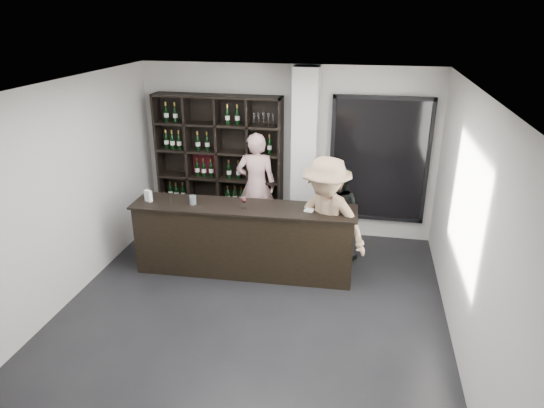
% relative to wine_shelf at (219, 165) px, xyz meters
% --- Properties ---
extents(floor, '(5.00, 5.50, 0.01)m').
position_rel_wine_shelf_xyz_m(floor, '(1.15, -2.57, -1.20)').
color(floor, black).
rests_on(floor, ground).
extents(wine_shelf, '(2.20, 0.35, 2.40)m').
position_rel_wine_shelf_xyz_m(wine_shelf, '(0.00, 0.00, 0.00)').
color(wine_shelf, black).
rests_on(wine_shelf, floor).
extents(structural_column, '(0.40, 0.40, 2.90)m').
position_rel_wine_shelf_xyz_m(structural_column, '(1.50, -0.10, 0.25)').
color(structural_column, silver).
rests_on(structural_column, floor).
extents(glass_panel, '(1.60, 0.08, 2.10)m').
position_rel_wine_shelf_xyz_m(glass_panel, '(2.70, 0.12, 0.20)').
color(glass_panel, black).
rests_on(glass_panel, floor).
extents(tasting_counter, '(3.26, 0.68, 1.07)m').
position_rel_wine_shelf_xyz_m(tasting_counter, '(0.80, -1.47, -0.66)').
color(tasting_counter, black).
rests_on(tasting_counter, floor).
extents(taster_pink, '(0.72, 0.52, 1.84)m').
position_rel_wine_shelf_xyz_m(taster_pink, '(0.69, -0.17, -0.28)').
color(taster_pink, beige).
rests_on(taster_pink, floor).
extents(taster_black, '(0.87, 0.75, 1.53)m').
position_rel_wine_shelf_xyz_m(taster_black, '(2.10, -0.72, -0.44)').
color(taster_black, black).
rests_on(taster_black, floor).
extents(customer, '(1.38, 1.06, 1.88)m').
position_rel_wine_shelf_xyz_m(customer, '(1.99, -1.52, -0.26)').
color(customer, '#9A7A5C').
rests_on(customer, floor).
extents(wine_glass, '(0.11, 0.11, 0.22)m').
position_rel_wine_shelf_xyz_m(wine_glass, '(0.84, -1.56, -0.01)').
color(wine_glass, white).
rests_on(wine_glass, tasting_counter).
extents(spit_cup, '(0.12, 0.12, 0.13)m').
position_rel_wine_shelf_xyz_m(spit_cup, '(0.07, -1.54, -0.06)').
color(spit_cup, '#A1B5BE').
rests_on(spit_cup, tasting_counter).
extents(napkin_stack, '(0.14, 0.14, 0.02)m').
position_rel_wine_shelf_xyz_m(napkin_stack, '(1.75, -1.46, -0.12)').
color(napkin_stack, white).
rests_on(napkin_stack, tasting_counter).
extents(card_stand, '(0.13, 0.10, 0.17)m').
position_rel_wine_shelf_xyz_m(card_stand, '(-0.62, -1.55, -0.04)').
color(card_stand, white).
rests_on(card_stand, tasting_counter).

